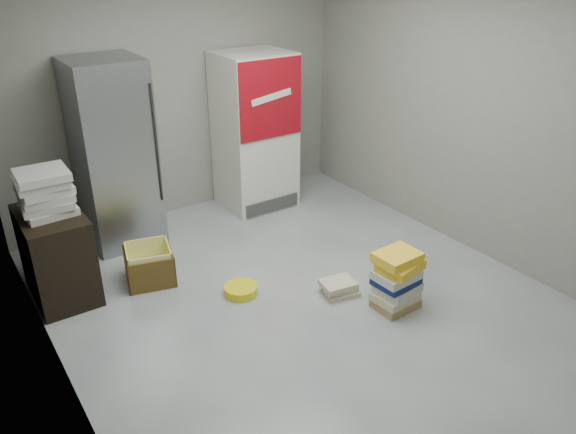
% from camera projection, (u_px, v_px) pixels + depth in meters
% --- Properties ---
extents(ground, '(5.00, 5.00, 0.00)m').
position_uv_depth(ground, '(310.00, 305.00, 4.92)').
color(ground, '#B1B1AD').
rests_on(ground, ground).
extents(room_shell, '(4.04, 5.04, 2.82)m').
position_uv_depth(room_shell, '(314.00, 103.00, 4.13)').
color(room_shell, gray).
rests_on(room_shell, ground).
extents(steel_fridge, '(0.70, 0.72, 1.90)m').
position_uv_depth(steel_fridge, '(114.00, 154.00, 5.63)').
color(steel_fridge, gray).
rests_on(steel_fridge, ground).
extents(coke_cooler, '(0.80, 0.73, 1.80)m').
position_uv_depth(coke_cooler, '(255.00, 131.00, 6.48)').
color(coke_cooler, silver).
rests_on(coke_cooler, ground).
extents(wood_shelf, '(0.50, 0.80, 0.80)m').
position_uv_depth(wood_shelf, '(57.00, 255.00, 4.91)').
color(wood_shelf, black).
rests_on(wood_shelf, ground).
extents(supply_box_stack, '(0.43, 0.44, 0.39)m').
position_uv_depth(supply_box_stack, '(45.00, 192.00, 4.66)').
color(supply_box_stack, beige).
rests_on(supply_box_stack, wood_shelf).
extents(phonebook_stack_main, '(0.42, 0.35, 0.53)m').
position_uv_depth(phonebook_stack_main, '(397.00, 280.00, 4.78)').
color(phonebook_stack_main, '#9D7F4F').
rests_on(phonebook_stack_main, ground).
extents(phonebook_stack_side, '(0.36, 0.32, 0.13)m').
position_uv_depth(phonebook_stack_side, '(339.00, 287.00, 5.05)').
color(phonebook_stack_side, beige).
rests_on(phonebook_stack_side, ground).
extents(cardboard_box, '(0.52, 0.52, 0.35)m').
position_uv_depth(cardboard_box, '(150.00, 267.00, 5.23)').
color(cardboard_box, yellow).
rests_on(cardboard_box, ground).
extents(bucket_lid, '(0.31, 0.31, 0.08)m').
position_uv_depth(bucket_lid, '(241.00, 290.00, 5.06)').
color(bucket_lid, yellow).
rests_on(bucket_lid, ground).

